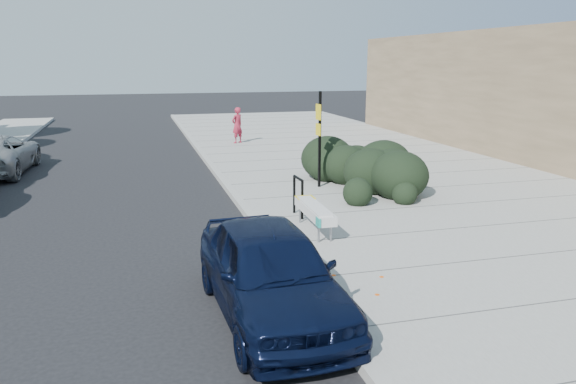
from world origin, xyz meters
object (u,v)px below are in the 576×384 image
Objects in this scene: bench at (315,211)px; pedestrian at (237,125)px; sedan_navy at (271,271)px; bike_rack at (298,193)px; sign_post at (319,134)px.

pedestrian reaches higher than bench.
bike_rack is at bearing 66.62° from sedan_navy.
bike_rack is 0.34× the size of sign_post.
bench is 4.77m from sign_post.
sign_post reaches higher than bike_rack.
sign_post is (1.56, 4.36, 1.14)m from bench.
sign_post is at bearing 71.86° from bench.
pedestrian is (0.86, 14.28, 0.35)m from bench.
bench is 14.31m from pedestrian.
sign_post reaches higher than sedan_navy.
bench is 0.70× the size of sign_post.
sedan_navy is at bearing -113.28° from bike_rack.
bench is 2.06× the size of bike_rack.
bike_rack is (0.01, 1.34, 0.11)m from bench.
bike_rack is 3.54m from sign_post.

